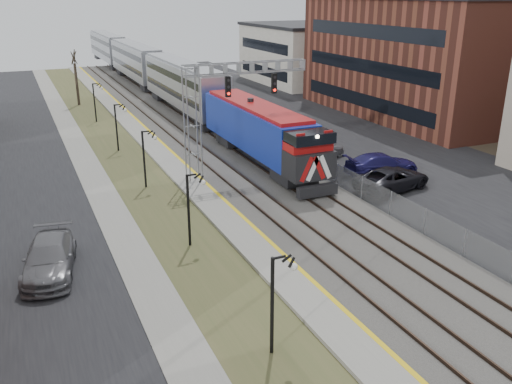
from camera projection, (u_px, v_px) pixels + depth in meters
street_west at (25, 172)px, 40.43m from camera, size 7.00×120.00×0.04m
sidewalk at (87, 165)px, 42.14m from camera, size 2.00×120.00×0.08m
grass_median at (126, 160)px, 43.30m from camera, size 4.00×120.00×0.06m
platform at (162, 155)px, 44.41m from camera, size 2.00×120.00×0.24m
ballast_bed at (219, 148)px, 46.34m from camera, size 8.00×120.00×0.20m
parking_lot at (339, 135)px, 50.96m from camera, size 16.00×120.00×0.04m
platform_edge at (173, 152)px, 44.71m from camera, size 0.24×120.00×0.01m
track_near at (197, 149)px, 45.51m from camera, size 1.58×120.00×0.15m
track_far at (236, 145)px, 46.85m from camera, size 1.58×120.00×0.15m
train at (149, 70)px, 72.01m from camera, size 3.00×85.85×5.33m
signal_gantry at (215, 101)px, 37.37m from camera, size 9.00×1.07×8.15m
lampposts at (187, 209)px, 28.30m from camera, size 0.14×62.14×4.00m
fence at (264, 136)px, 47.70m from camera, size 0.04×120.00×1.60m
buildings_east at (491, 64)px, 50.86m from camera, size 16.00×76.00×15.00m
bare_trees at (2, 128)px, 42.40m from camera, size 12.30×42.30×5.95m
car_lot_c at (392, 179)px, 36.61m from camera, size 6.08×3.75×1.57m
car_lot_d at (382, 165)px, 39.57m from camera, size 5.73×2.76×1.61m
car_lot_e at (320, 150)px, 43.42m from camera, size 4.98×3.41×1.57m
car_lot_f at (291, 129)px, 50.48m from camera, size 4.27×2.61×1.33m
car_street_b at (49, 259)px, 25.66m from camera, size 3.17×5.78×1.59m
car_lot_g at (238, 107)px, 59.94m from camera, size 5.62×3.09×1.49m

